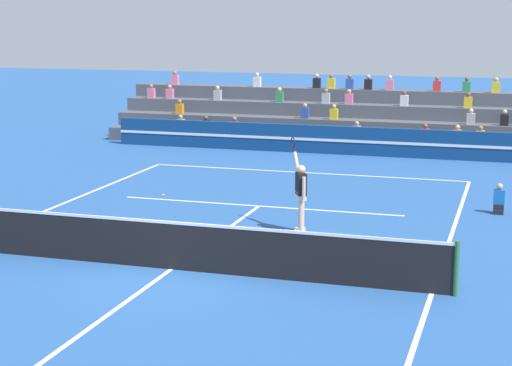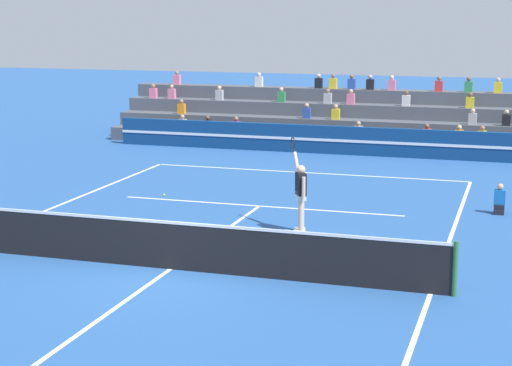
% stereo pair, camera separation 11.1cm
% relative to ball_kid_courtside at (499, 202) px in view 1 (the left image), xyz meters
% --- Properties ---
extents(ground_plane, '(120.00, 120.00, 0.00)m').
position_rel_ball_kid_courtside_xyz_m(ground_plane, '(-6.54, -7.49, -0.33)').
color(ground_plane, '#285699').
extents(court_lines, '(11.10, 23.90, 0.01)m').
position_rel_ball_kid_courtside_xyz_m(court_lines, '(-6.54, -7.49, -0.33)').
color(court_lines, white).
rests_on(court_lines, ground).
extents(tennis_net, '(12.00, 0.10, 1.10)m').
position_rel_ball_kid_courtside_xyz_m(tennis_net, '(-6.54, -7.49, 0.21)').
color(tennis_net, '#2D6B38').
rests_on(tennis_net, ground).
extents(sponsor_banner_wall, '(18.00, 0.26, 1.10)m').
position_rel_ball_kid_courtside_xyz_m(sponsor_banner_wall, '(-6.54, 8.66, 0.22)').
color(sponsor_banner_wall, navy).
rests_on(sponsor_banner_wall, ground).
extents(bleacher_stand, '(20.06, 3.80, 2.83)m').
position_rel_ball_kid_courtside_xyz_m(bleacher_stand, '(-6.53, 11.83, 0.51)').
color(bleacher_stand, '#4C515B').
rests_on(bleacher_stand, ground).
extents(ball_kid_courtside, '(0.30, 0.36, 0.84)m').
position_rel_ball_kid_courtside_xyz_m(ball_kid_courtside, '(0.00, 0.00, 0.00)').
color(ball_kid_courtside, black).
rests_on(ball_kid_courtside, ground).
extents(tennis_player, '(0.69, 1.09, 2.38)m').
position_rel_ball_kid_courtside_xyz_m(tennis_player, '(-4.68, -3.58, 0.65)').
color(tennis_player, beige).
rests_on(tennis_player, ground).
extents(tennis_ball, '(0.07, 0.07, 0.07)m').
position_rel_ball_kid_courtside_xyz_m(tennis_ball, '(-9.68, -0.62, -0.30)').
color(tennis_ball, '#C6DB33').
rests_on(tennis_ball, ground).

